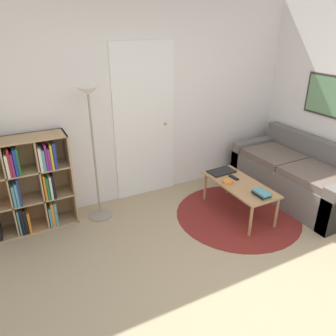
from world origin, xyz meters
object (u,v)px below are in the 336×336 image
object	(u,v)px
couch	(298,177)
bowl	(228,182)
floor_lamp	(91,119)
coffee_table	(239,186)
bookshelf	(21,187)
laptop	(222,171)

from	to	relation	value
couch	bowl	size ratio (longest dim) A/B	13.54
couch	bowl	world-z (taller)	couch
floor_lamp	coffee_table	xyz separation A→B (m)	(1.63, -0.75, -0.91)
bookshelf	coffee_table	world-z (taller)	bookshelf
couch	coffee_table	bearing A→B (deg)	179.10
bookshelf	bowl	size ratio (longest dim) A/B	8.54
coffee_table	bowl	distance (m)	0.17
couch	laptop	world-z (taller)	couch
floor_lamp	bowl	distance (m)	1.85
floor_lamp	bowl	xyz separation A→B (m)	(1.49, -0.68, -0.85)
floor_lamp	couch	xyz separation A→B (m)	(2.67, -0.77, -1.00)
bookshelf	bowl	xyz separation A→B (m)	(2.34, -0.81, -0.12)
bookshelf	bowl	world-z (taller)	bookshelf
coffee_table	bowl	bearing A→B (deg)	150.74
laptop	bowl	world-z (taller)	bowl
bookshelf	coffee_table	bearing A→B (deg)	-19.77
coffee_table	couch	bearing A→B (deg)	-0.90
floor_lamp	laptop	xyz separation A→B (m)	(1.62, -0.38, -0.86)
bookshelf	laptop	bearing A→B (deg)	-11.74
floor_lamp	coffee_table	distance (m)	2.01
couch	coffee_table	distance (m)	1.04
floor_lamp	couch	world-z (taller)	floor_lamp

